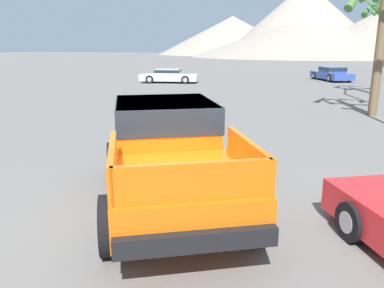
% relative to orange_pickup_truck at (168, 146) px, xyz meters
% --- Properties ---
extents(ground_plane, '(320.00, 320.00, 0.00)m').
position_rel_orange_pickup_truck_xyz_m(ground_plane, '(0.39, -0.80, -1.03)').
color(ground_plane, slate).
extents(orange_pickup_truck, '(4.33, 5.31, 1.79)m').
position_rel_orange_pickup_truck_xyz_m(orange_pickup_truck, '(0.00, 0.00, 0.00)').
color(orange_pickup_truck, orange).
rests_on(orange_pickup_truck, ground_plane).
extents(parked_car_white, '(4.87, 2.91, 1.07)m').
position_rel_orange_pickup_truck_xyz_m(parked_car_white, '(-10.15, 21.45, -0.48)').
color(parked_car_white, white).
rests_on(parked_car_white, ground_plane).
extents(parked_car_blue, '(3.76, 4.89, 1.16)m').
position_rel_orange_pickup_truck_xyz_m(parked_car_blue, '(1.92, 28.33, -0.44)').
color(parked_car_blue, '#334C9E').
rests_on(parked_car_blue, ground_plane).
extents(distant_mountain_range, '(151.52, 80.69, 21.32)m').
position_rel_orange_pickup_truck_xyz_m(distant_mountain_range, '(2.55, 114.88, 6.36)').
color(distant_mountain_range, gray).
rests_on(distant_mountain_range, ground_plane).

